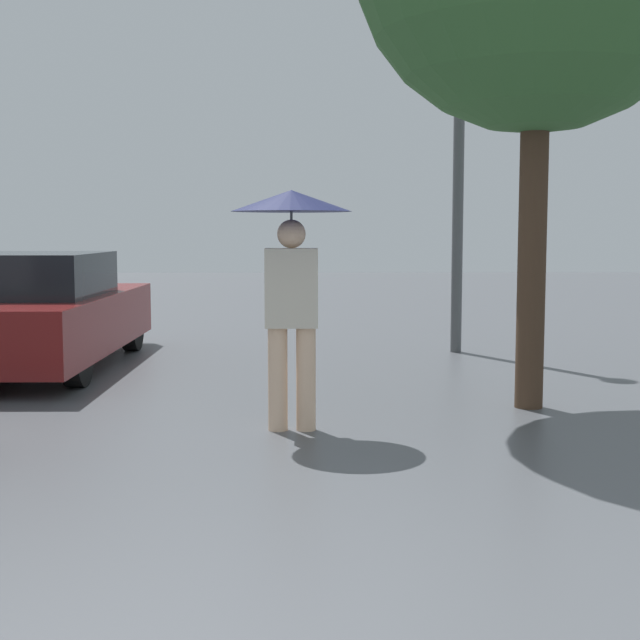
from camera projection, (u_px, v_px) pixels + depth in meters
name	position (u px, v px, depth m)	size (l,w,h in m)	color
pedestrian	(291.00, 250.00, 6.73)	(0.92, 0.92, 1.84)	beige
parked_car_farthest	(31.00, 313.00, 9.98)	(1.89, 4.32, 1.29)	maroon
street_lamp	(459.00, 109.00, 11.01)	(0.34, 0.34, 4.82)	#515456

